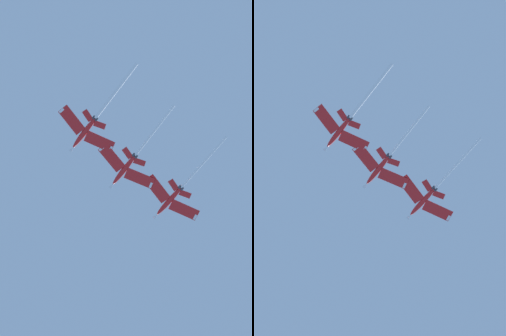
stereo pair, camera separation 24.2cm
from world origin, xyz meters
The scene contains 3 objects.
jet_inner_left centered at (23.70, 18.25, 171.76)m, with size 19.92×32.91×10.28m.
jet_centre centered at (8.05, 12.19, 172.78)m, with size 20.00×31.82×10.02m.
jet_inner_right centered at (-8.88, 10.47, 172.83)m, with size 19.91×32.92×10.36m.
Camera 2 is at (17.58, 26.36, 1.67)m, focal length 60.63 mm.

